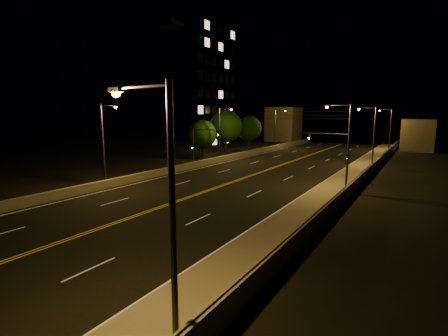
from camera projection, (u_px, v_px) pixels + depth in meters
The scene contains 24 objects.
ground at pixel (11, 259), 17.05m from camera, with size 160.00×160.00×0.00m, color black.
road at pixel (218, 187), 33.78m from camera, with size 18.00×120.00×0.02m, color black.
sidewalk at pixel (322, 200), 28.12m from camera, with size 3.60×120.00×0.30m, color gray.
curb at pixel (301, 198), 29.11m from camera, with size 0.14×120.00×0.15m, color gray.
parapet_wall at pixel (342, 196), 27.15m from camera, with size 0.30×120.00×1.00m, color gray.
jersey_barrier at pixel (151, 174), 38.66m from camera, with size 0.45×120.00×0.87m, color gray.
distant_building_right at pixel (418, 135), 67.91m from camera, with size 6.00×10.00×6.45m, color slate.
distant_building_left at pixel (283, 124), 89.95m from camera, with size 8.00×8.00×9.29m, color slate.
parapet_rail at pixel (343, 189), 27.07m from camera, with size 0.06×0.06×120.00m, color black.
lane_markings at pixel (218, 187), 33.72m from camera, with size 17.32×116.00×0.00m.
streetlight_0 at pixel (165, 202), 9.72m from camera, with size 2.55×0.28×8.53m.
streetlight_1 at pixel (345, 141), 30.85m from camera, with size 2.55×0.28×8.53m.
streetlight_2 at pixel (372, 133), 45.22m from camera, with size 2.55×0.28×8.53m.
streetlight_3 at pixel (389, 127), 64.49m from camera, with size 2.55×0.28×8.53m.
streetlight_4 at pixel (105, 140), 33.13m from camera, with size 2.55×0.28×8.53m.
streetlight_5 at pixel (221, 130), 51.67m from camera, with size 2.55×0.28×8.53m.
streetlight_6 at pixel (276, 126), 70.50m from camera, with size 2.55×0.28×8.53m.
traffic_signal_right at pixel (338, 151), 35.29m from camera, with size 5.11×0.31×5.61m.
traffic_signal_left at pixel (199, 143), 45.04m from camera, with size 5.11×0.31×5.61m.
overhead_wires at pixel (259, 115), 40.51m from camera, with size 22.00×0.03×0.83m.
building_tower at pixel (173, 89), 72.43m from camera, with size 24.00×15.00×27.36m.
tree_0 at pixel (202, 134), 54.96m from camera, with size 4.84×4.84×6.56m.
tree_1 at pixel (226, 126), 60.98m from camera, with size 6.11×6.11×8.28m.
tree_2 at pixel (249, 129), 68.27m from camera, with size 5.26×5.26×7.13m.
Camera 1 is at (18.00, -7.65, 7.57)m, focal length 26.00 mm.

